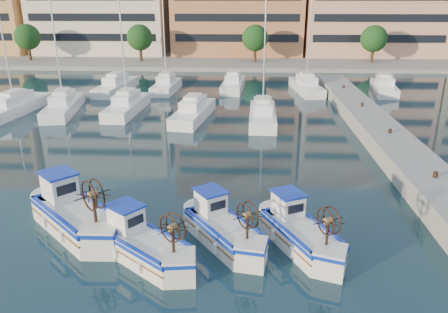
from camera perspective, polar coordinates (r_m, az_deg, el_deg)
ground at (r=19.17m, az=-6.37°, el=-12.20°), size 300.00×300.00×0.00m
quay at (r=27.70m, az=24.17°, el=-2.02°), size 3.00×60.00×1.20m
yacht_marina at (r=45.08m, az=-5.12°, el=7.68°), size 39.96×22.01×11.50m
fishing_boat_a at (r=21.34m, az=-19.05°, el=-6.97°), size 5.02×4.92×3.23m
fishing_boat_b at (r=18.49m, az=-10.53°, el=-11.03°), size 4.37×3.97×2.73m
fishing_boat_c at (r=19.35m, az=-0.19°, el=-9.17°), size 3.83×4.39×2.70m
fishing_boat_d at (r=19.32m, az=9.82°, el=-9.53°), size 3.45×4.50×2.71m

